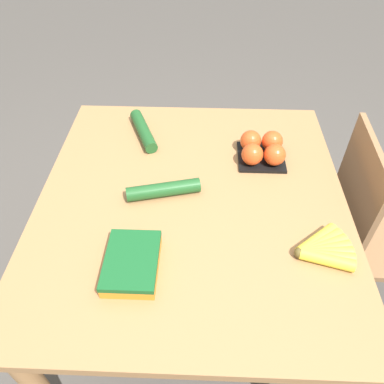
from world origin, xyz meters
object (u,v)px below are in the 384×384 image
object	(u,v)px
chair	(373,231)
cucumber_far	(164,190)
banana_bunch	(323,249)
tomato_pack	(262,149)
carrot_bag	(132,262)
cucumber_near	(143,131)

from	to	relation	value
chair	cucumber_far	distance (m)	0.87
banana_bunch	tomato_pack	size ratio (longest dim) A/B	0.98
banana_bunch	cucumber_far	bearing A→B (deg)	-114.86
chair	banana_bunch	xyz separation A→B (m)	(0.33, -0.34, 0.31)
tomato_pack	carrot_bag	world-z (taller)	tomato_pack
cucumber_far	banana_bunch	bearing A→B (deg)	65.14
tomato_pack	cucumber_near	world-z (taller)	tomato_pack
cucumber_far	chair	bearing A→B (deg)	98.24
banana_bunch	carrot_bag	distance (m)	0.52
carrot_bag	cucumber_near	xyz separation A→B (m)	(-0.60, -0.05, -0.00)
banana_bunch	tomato_pack	xyz separation A→B (m)	(-0.41, -0.13, 0.02)
chair	banana_bunch	world-z (taller)	chair
carrot_bag	cucumber_far	xyz separation A→B (m)	(-0.28, 0.06, -0.00)
chair	cucumber_far	xyz separation A→B (m)	(0.12, -0.80, 0.31)
tomato_pack	carrot_bag	distance (m)	0.62
tomato_pack	carrot_bag	xyz separation A→B (m)	(0.48, -0.39, -0.02)
carrot_bag	cucumber_near	world-z (taller)	cucumber_near
cucumber_near	cucumber_far	bearing A→B (deg)	18.50
banana_bunch	tomato_pack	bearing A→B (deg)	-162.43
banana_bunch	cucumber_far	xyz separation A→B (m)	(-0.21, -0.46, 0.01)
banana_bunch	carrot_bag	size ratio (longest dim) A/B	0.84
carrot_bag	cucumber_near	size ratio (longest dim) A/B	0.82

